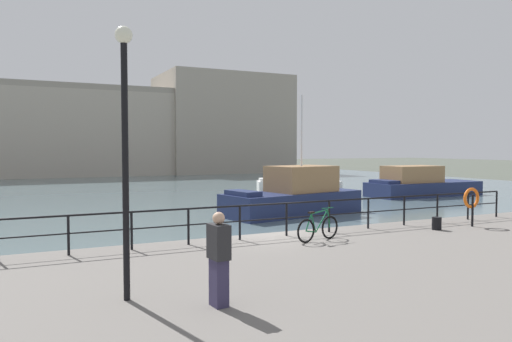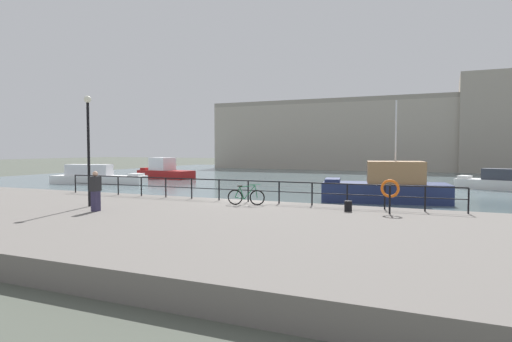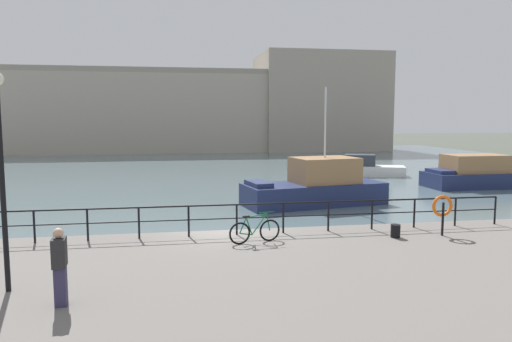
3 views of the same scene
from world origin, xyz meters
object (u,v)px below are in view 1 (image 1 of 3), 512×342
Objects in this scene: harbor_building at (131,131)px; quay_lamp_post at (125,128)px; life_ring_stand at (471,199)px; moored_small_launch at (295,196)px; mooring_bollard at (437,223)px; standing_person at (219,258)px; moored_green_narrowboat at (298,183)px; parked_bicycle at (318,228)px; moored_red_daysailer at (420,184)px.

quay_lamp_post is at bearing -101.49° from harbor_building.
moored_small_launch is at bearing 97.81° from life_ring_stand.
mooring_bollard is 10.66m from standing_person.
harbor_building is 33.49m from moored_green_narrowboat.
quay_lamp_post reaches higher than mooring_bollard.
life_ring_stand is 0.28× the size of quay_lamp_post.
parked_bicycle is 7.69m from quay_lamp_post.
moored_small_launch is 4.68× the size of parked_bicycle.
moored_red_daysailer reaches higher than parked_bicycle.
standing_person reaches higher than life_ring_stand.
quay_lamp_post is at bearing -163.84° from mooring_bollard.
parked_bicycle is (-5.09, -10.11, 0.12)m from moored_small_launch.
parked_bicycle is 0.34× the size of quay_lamp_post.
quay_lamp_post is (-11.15, -3.23, 2.96)m from mooring_bollard.
standing_person is (-17.45, -26.64, 0.98)m from moored_green_narrowboat.
harbor_building is 42.27m from moored_red_daysailer.
moored_small_launch is 1.61× the size of quay_lamp_post.
harbor_building is at bearing 78.51° from quay_lamp_post.
moored_small_launch is 5.80× the size of life_ring_stand.
moored_small_launch is at bearing -90.41° from harbor_building.
quay_lamp_post is at bearing -165.83° from life_ring_stand.
moored_small_launch is 4.80× the size of standing_person.
quay_lamp_post is (-11.76, -57.87, -1.91)m from harbor_building.
mooring_bollard is at bearing -14.96° from parked_bicycle.
harbor_building is at bearing 74.61° from standing_person.
moored_small_launch is (-0.32, -44.46, -4.82)m from harbor_building.
moored_small_launch reaches higher than moored_red_daysailer.
harbor_building reaches higher than parked_bicycle.
moored_small_launch is at bearing 49.26° from parked_bicycle.
moored_green_narrowboat is (7.10, -32.31, -5.20)m from harbor_building.
standing_person is (1.41, -1.07, -2.31)m from quay_lamp_post.
mooring_bollard is at bearing 18.40° from standing_person.
moored_red_daysailer is at bearing 47.16° from mooring_bollard.
quay_lamp_post reaches higher than parked_bicycle.
parked_bicycle is at bearing 52.23° from moored_small_launch.
quay_lamp_post is at bearing -166.53° from parked_bicycle.
moored_red_daysailer is 6.43× the size of life_ring_stand.
moored_green_narrowboat is 14.24m from moored_small_launch.
standing_person is (-11.42, -4.31, -0.11)m from life_ring_stand.
harbor_building is 6.30× the size of moored_red_daysailer.
harbor_building reaches higher than life_ring_stand.
harbor_building is at bearing 91.13° from life_ring_stand.
quay_lamp_post is 2.91m from standing_person.
life_ring_stand is at bearing 86.75° from moored_small_launch.
moored_red_daysailer is 30.81m from quay_lamp_post.
moored_small_launch reaches higher than mooring_bollard.
standing_person is at bearing -156.17° from mooring_bollard.
moored_green_narrowboat is 4.21× the size of standing_person.
moored_red_daysailer is 1.26× the size of moored_green_narrowboat.
moored_red_daysailer is at bearing 35.92° from quay_lamp_post.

